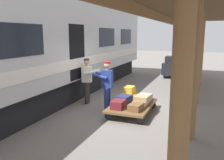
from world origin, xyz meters
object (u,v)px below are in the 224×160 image
Objects in this scene: suitcase_tan_vintage at (142,98)px; suitcase_gray_aluminum at (145,98)px; suitcase_orange_carryall at (129,96)px; suitcase_maroon_trunk at (118,104)px; luggage_cart at (132,106)px; porter_by_door at (87,79)px; suitcase_brown_leather at (136,107)px; train_car at (43,48)px; suitcase_navy_fabric at (124,100)px; suitcase_yellow_case at (129,90)px; baggage_tug at (174,67)px; suitcase_cream_canvas at (141,103)px; porter_in_overalls at (107,84)px.

suitcase_gray_aluminum is at bearing -86.12° from suitcase_tan_vintage.
suitcase_gray_aluminum is at bearing 180.00° from suitcase_orange_carryall.
suitcase_orange_carryall is at bearing -90.00° from suitcase_maroon_trunk.
porter_by_door is (1.94, -0.59, 0.65)m from luggage_cart.
luggage_cart is at bearing -63.73° from suitcase_brown_leather.
suitcase_navy_fabric is (-3.44, 0.38, -1.61)m from train_car.
suitcase_yellow_case is 0.23× the size of baggage_tug.
baggage_tug reaches higher than suitcase_cream_canvas.
suitcase_tan_vintage is (-0.04, -0.58, 0.14)m from suitcase_brown_leather.
suitcase_maroon_trunk is at bearing 63.73° from luggage_cart.
suitcase_navy_fabric is 0.87× the size of suitcase_orange_carryall.
suitcase_orange_carryall is 1.49× the size of suitcase_yellow_case.
baggage_tug is at bearing -95.02° from suitcase_maroon_trunk.
suitcase_gray_aluminum is (-0.57, -0.58, -0.02)m from suitcase_navy_fabric.
porter_by_door is at bearing -30.28° from porter_in_overalls.
suitcase_brown_leather is 0.81× the size of suitcase_orange_carryall.
suitcase_cream_canvas is 0.31× the size of baggage_tug.
suitcase_brown_leather is at bearing 116.27° from suitcase_orange_carryall.
suitcase_yellow_case is at bearing -45.81° from suitcase_cream_canvas.
suitcase_maroon_trunk is 1.15m from suitcase_orange_carryall.
suitcase_cream_canvas is (0.00, 0.58, -0.03)m from suitcase_gray_aluminum.
suitcase_gray_aluminum is at bearing -153.67° from porter_in_overalls.
suitcase_brown_leather is 1.30m from suitcase_yellow_case.
luggage_cart is at bearing 86.75° from baggage_tug.
luggage_cart is at bearing 1.63° from suitcase_tan_vintage.
train_car is 7.90× the size of luggage_cart.
train_car is at bearing -13.47° from suitcase_brown_leather.
suitcase_maroon_trunk is (-3.44, 0.96, -1.61)m from train_car.
porter_in_overalls reaches higher than suitcase_cream_canvas.
porter_by_door is at bearing -0.57° from suitcase_orange_carryall.
suitcase_navy_fabric reaches higher than suitcase_gray_aluminum.
suitcase_gray_aluminum is at bearing -90.00° from suitcase_brown_leather.
baggage_tug is (-0.14, -8.08, 0.20)m from suitcase_brown_leather.
porter_in_overalls is 1.20m from porter_by_door.
suitcase_gray_aluminum reaches higher than suitcase_orange_carryall.
suitcase_yellow_case is (-0.01, -0.58, 0.21)m from suitcase_navy_fabric.
luggage_cart is at bearing -0.00° from suitcase_cream_canvas.
suitcase_orange_carryall is (0.00, -1.15, -0.02)m from suitcase_maroon_trunk.
porter_in_overalls is at bearing 0.79° from luggage_cart.
suitcase_cream_canvas is at bearing 180.00° from luggage_cart.
luggage_cart is at bearing 163.02° from porter_by_door.
suitcase_orange_carryall is (0.57, -0.00, -0.00)m from suitcase_gray_aluminum.
suitcase_gray_aluminum is (-4.00, -0.19, -1.63)m from train_car.
suitcase_navy_fabric is 0.95× the size of suitcase_cream_canvas.
baggage_tug is at bearing -91.18° from suitcase_gray_aluminum.
porter_by_door is (1.03, -0.60, 0.00)m from porter_in_overalls.
porter_in_overalls is (0.90, 0.01, 0.65)m from luggage_cart.
suitcase_yellow_case is at bearing -64.05° from suitcase_brown_leather.
suitcase_orange_carryall reaches higher than suitcase_brown_leather.
suitcase_navy_fabric is 1.29× the size of suitcase_yellow_case.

